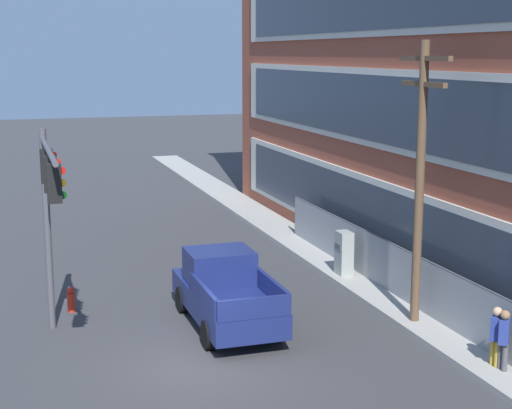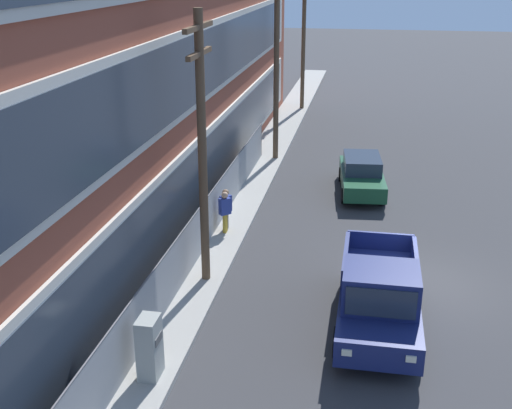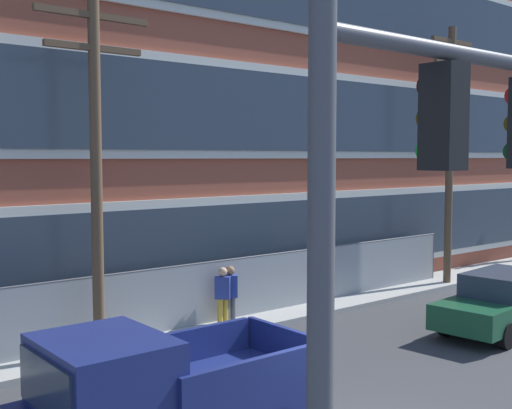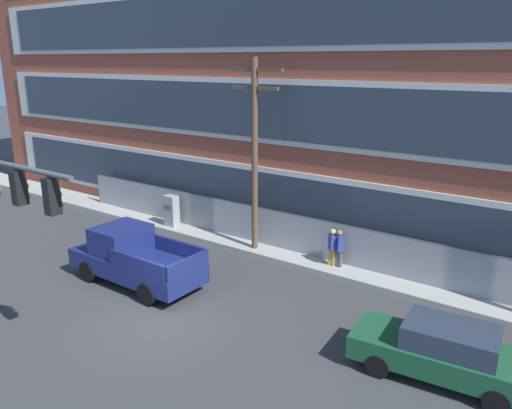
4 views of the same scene
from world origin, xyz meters
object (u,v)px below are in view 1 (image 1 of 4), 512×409
(traffic_signal_mast, at_px, (49,194))
(fire_hydrant, at_px, (71,300))
(pickup_truck_navy, at_px, (225,292))
(electrical_cabinet, at_px, (344,255))
(pedestrian_near_cabinet, at_px, (496,335))
(utility_pole_near_corner, at_px, (420,171))
(pedestrian_by_fence, at_px, (504,338))

(traffic_signal_mast, bearing_deg, fire_hydrant, 167.93)
(pickup_truck_navy, relative_size, electrical_cabinet, 3.20)
(pickup_truck_navy, bearing_deg, pedestrian_near_cabinet, 45.11)
(utility_pole_near_corner, xyz_separation_m, pedestrian_near_cabinet, (3.64, 0.22, -3.60))
(pickup_truck_navy, xyz_separation_m, pedestrian_by_fence, (5.70, 5.48, -0.00))
(pickup_truck_navy, relative_size, fire_hydrant, 6.97)
(pedestrian_near_cabinet, bearing_deg, pedestrian_by_fence, 6.29)
(pedestrian_near_cabinet, bearing_deg, pickup_truck_navy, -134.89)
(pickup_truck_navy, xyz_separation_m, electrical_cabinet, (-3.29, 5.25, -0.13))
(pickup_truck_navy, bearing_deg, electrical_cabinet, 122.04)
(electrical_cabinet, bearing_deg, traffic_signal_mast, -69.62)
(pedestrian_by_fence, bearing_deg, pedestrian_near_cabinet, -173.71)
(pickup_truck_navy, xyz_separation_m, utility_pole_near_corner, (1.79, 5.23, 3.60))
(electrical_cabinet, bearing_deg, utility_pole_near_corner, -0.31)
(utility_pole_near_corner, height_order, fire_hydrant, utility_pole_near_corner)
(traffic_signal_mast, distance_m, pedestrian_by_fence, 12.03)
(traffic_signal_mast, height_order, pedestrian_near_cabinet, traffic_signal_mast)
(pedestrian_by_fence, bearing_deg, pickup_truck_navy, -136.13)
(pedestrian_near_cabinet, bearing_deg, fire_hydrant, -129.63)
(pickup_truck_navy, distance_m, fire_hydrant, 4.96)
(traffic_signal_mast, distance_m, fire_hydrant, 4.94)
(pedestrian_by_fence, height_order, fire_hydrant, pedestrian_by_fence)
(pedestrian_near_cabinet, height_order, pedestrian_by_fence, same)
(utility_pole_near_corner, height_order, electrical_cabinet, utility_pole_near_corner)
(traffic_signal_mast, xyz_separation_m, utility_pole_near_corner, (1.32, 10.08, 0.35))
(pedestrian_near_cabinet, relative_size, fire_hydrant, 2.17)
(pickup_truck_navy, bearing_deg, fire_hydrant, -121.38)
(electrical_cabinet, xyz_separation_m, pedestrian_by_fence, (8.98, 0.22, 0.12))
(utility_pole_near_corner, bearing_deg, traffic_signal_mast, -97.48)
(electrical_cabinet, xyz_separation_m, fire_hydrant, (0.72, -9.46, -0.47))
(utility_pole_near_corner, relative_size, pedestrian_near_cabinet, 4.84)
(pickup_truck_navy, distance_m, pedestrian_by_fence, 7.90)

